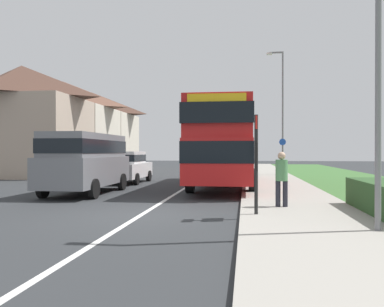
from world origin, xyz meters
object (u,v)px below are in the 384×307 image
at_px(double_decker_bus, 225,142).
at_px(street_lamp_mid, 281,106).
at_px(parked_car_white, 126,166).
at_px(pedestrian_at_stop, 282,176).
at_px(street_lamp_near, 373,33).
at_px(bus_stop_sign, 256,157).
at_px(cycle_route_sign, 283,155).
at_px(parked_van_grey, 86,159).

height_order(double_decker_bus, street_lamp_mid, street_lamp_mid).
xyz_separation_m(parked_car_white, pedestrian_at_stop, (7.27, -9.09, 0.06)).
xyz_separation_m(parked_car_white, street_lamp_near, (8.75, -12.32, 3.12)).
bearing_deg(pedestrian_at_stop, street_lamp_mid, 85.05).
height_order(bus_stop_sign, street_lamp_near, street_lamp_near).
distance_m(double_decker_bus, cycle_route_sign, 8.72).
xyz_separation_m(parked_van_grey, parked_car_white, (0.00, 5.44, -0.48)).
height_order(parked_van_grey, bus_stop_sign, bus_stop_sign).
height_order(bus_stop_sign, street_lamp_mid, street_lamp_mid).
distance_m(parked_van_grey, pedestrian_at_stop, 8.15).
xyz_separation_m(double_decker_bus, parked_van_grey, (-5.29, -4.03, -0.75)).
distance_m(pedestrian_at_stop, street_lamp_near, 4.69).
height_order(parked_van_grey, pedestrian_at_stop, parked_van_grey).
distance_m(bus_stop_sign, street_lamp_near, 3.79).
distance_m(parked_car_white, pedestrian_at_stop, 11.64).
distance_m(double_decker_bus, parked_car_white, 5.61).
height_order(double_decker_bus, cycle_route_sign, double_decker_bus).
bearing_deg(street_lamp_mid, bus_stop_sign, -96.94).
bearing_deg(street_lamp_near, parked_van_grey, 141.84).
relative_size(double_decker_bus, pedestrian_at_stop, 6.92).
height_order(street_lamp_near, street_lamp_mid, street_lamp_mid).
height_order(parked_car_white, street_lamp_near, street_lamp_near).
bearing_deg(parked_van_grey, bus_stop_sign, -38.01).
xyz_separation_m(bus_stop_sign, street_lamp_mid, (2.16, 17.78, 3.25)).
relative_size(parked_car_white, cycle_route_sign, 1.68).
relative_size(double_decker_bus, parked_van_grey, 2.18).
distance_m(bus_stop_sign, cycle_route_sign, 17.26).
bearing_deg(double_decker_bus, parked_car_white, 165.09).
relative_size(parked_van_grey, pedestrian_at_stop, 3.17).
bearing_deg(bus_stop_sign, pedestrian_at_stop, 62.58).
xyz_separation_m(parked_van_grey, bus_stop_sign, (6.52, -5.10, 0.14)).
bearing_deg(parked_van_grey, pedestrian_at_stop, -26.67).
bearing_deg(parked_van_grey, double_decker_bus, 37.32).
xyz_separation_m(pedestrian_at_stop, bus_stop_sign, (-0.75, -1.44, 0.56)).
bearing_deg(bus_stop_sign, cycle_route_sign, 82.72).
xyz_separation_m(double_decker_bus, parked_car_white, (-5.29, 1.41, -1.23)).
bearing_deg(double_decker_bus, pedestrian_at_stop, -75.52).
relative_size(cycle_route_sign, street_lamp_mid, 0.30).
height_order(double_decker_bus, bus_stop_sign, double_decker_bus).
relative_size(street_lamp_near, street_lamp_mid, 0.83).
distance_m(parked_car_white, cycle_route_sign, 10.93).
height_order(parked_car_white, pedestrian_at_stop, parked_car_white).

